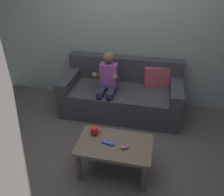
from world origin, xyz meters
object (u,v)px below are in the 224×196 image
object	(u,v)px
couch	(122,94)
game_remote_blue_near_edge	(108,143)
person_seated_on_couch	(107,83)
nunchuk_pink	(125,147)
coffee_table	(114,149)
coffee_mug	(94,131)

from	to	relation	value
couch	game_remote_blue_near_edge	world-z (taller)	couch
game_remote_blue_near_edge	person_seated_on_couch	bearing A→B (deg)	103.38
person_seated_on_couch	game_remote_blue_near_edge	distance (m)	1.13
couch	nunchuk_pink	bearing A→B (deg)	-78.70
person_seated_on_couch	game_remote_blue_near_edge	world-z (taller)	person_seated_on_couch
coffee_table	game_remote_blue_near_edge	xyz separation A→B (m)	(-0.07, -0.02, 0.09)
couch	coffee_table	bearing A→B (deg)	-83.61
coffee_table	person_seated_on_couch	bearing A→B (deg)	107.03
nunchuk_pink	game_remote_blue_near_edge	bearing A→B (deg)	171.49
couch	person_seated_on_couch	distance (m)	0.39
coffee_mug	couch	bearing A→B (deg)	84.50
coffee_mug	person_seated_on_couch	bearing A→B (deg)	94.54
person_seated_on_couch	game_remote_blue_near_edge	bearing A→B (deg)	-76.62
coffee_table	game_remote_blue_near_edge	size ratio (longest dim) A/B	5.60
couch	nunchuk_pink	xyz separation A→B (m)	(0.26, -1.30, 0.15)
couch	coffee_mug	distance (m)	1.17
couch	coffee_mug	bearing A→B (deg)	-95.50
nunchuk_pink	coffee_mug	xyz separation A→B (m)	(-0.37, 0.15, 0.03)
game_remote_blue_near_edge	couch	bearing A→B (deg)	93.20
person_seated_on_couch	coffee_mug	bearing A→B (deg)	-85.46
person_seated_on_couch	game_remote_blue_near_edge	size ratio (longest dim) A/B	7.03
coffee_table	game_remote_blue_near_edge	distance (m)	0.12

